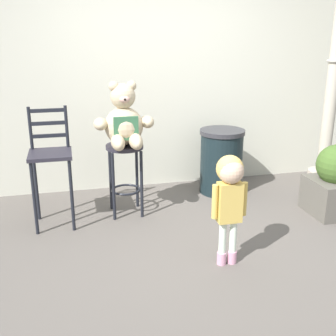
{
  "coord_description": "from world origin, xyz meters",
  "views": [
    {
      "loc": [
        -1.05,
        -3.21,
        1.84
      ],
      "look_at": [
        -0.18,
        0.38,
        0.64
      ],
      "focal_mm": 44.5,
      "sensor_mm": 36.0,
      "label": 1
    }
  ],
  "objects": [
    {
      "name": "child_walking",
      "position": [
        0.15,
        -0.33,
        0.68
      ],
      "size": [
        0.3,
        0.24,
        0.94
      ],
      "rotation": [
        0.0,
        0.0,
        1.79
      ],
      "color": "#D293AC",
      "rests_on": "ground_plane"
    },
    {
      "name": "bar_chair_empty",
      "position": [
        -1.25,
        0.8,
        0.67
      ],
      "size": [
        0.4,
        0.4,
        1.17
      ],
      "color": "#26232D",
      "rests_on": "ground_plane"
    },
    {
      "name": "ground_plane",
      "position": [
        0.0,
        0.0,
        0.0
      ],
      "size": [
        24.0,
        24.0,
        0.0
      ],
      "primitive_type": "plane",
      "color": "#58524D"
    },
    {
      "name": "planter_with_shrub",
      "position": [
        1.63,
        0.37,
        0.35
      ],
      "size": [
        0.51,
        0.51,
        0.75
      ],
      "color": "#59544C",
      "rests_on": "ground_plane"
    },
    {
      "name": "building_wall",
      "position": [
        0.0,
        1.85,
        1.61
      ],
      "size": [
        7.29,
        0.3,
        3.22
      ],
      "primitive_type": "cube",
      "color": "beige",
      "rests_on": "ground_plane"
    },
    {
      "name": "teddy_bear",
      "position": [
        -0.51,
        0.86,
        0.99
      ],
      "size": [
        0.61,
        0.54,
        0.64
      ],
      "color": "tan",
      "rests_on": "bar_stool_with_teddy"
    },
    {
      "name": "trash_bin",
      "position": [
        0.68,
        1.25,
        0.39
      ],
      "size": [
        0.53,
        0.53,
        0.77
      ],
      "color": "black",
      "rests_on": "ground_plane"
    },
    {
      "name": "bar_stool_with_teddy",
      "position": [
        -0.51,
        0.89,
        0.54
      ],
      "size": [
        0.38,
        0.38,
        0.75
      ],
      "color": "#26232D",
      "rests_on": "ground_plane"
    },
    {
      "name": "lamppost",
      "position": [
        2.04,
        1.21,
        1.03
      ],
      "size": [
        0.35,
        0.35,
        2.64
      ],
      "color": "#B1A394",
      "rests_on": "ground_plane"
    }
  ]
}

